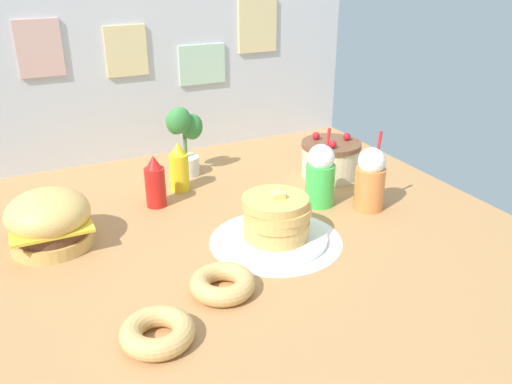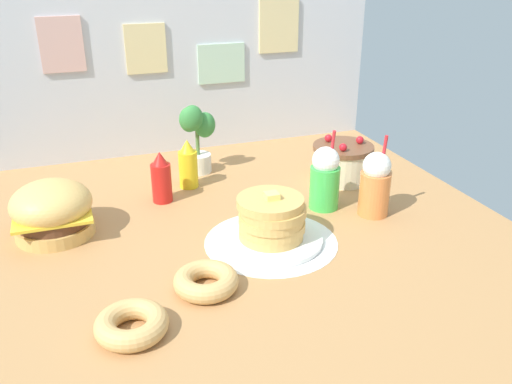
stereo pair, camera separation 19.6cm
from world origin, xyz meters
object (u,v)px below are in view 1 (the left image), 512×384
ketchup_bottle (155,183)px  potted_plant (184,138)px  pancake_stack (276,221)px  donut_chocolate (222,283)px  mustard_bottle (179,168)px  donut_pink_glaze (157,332)px  cream_soda_cup (320,175)px  burger (49,220)px  orange_float_cup (370,179)px  layer_cake (331,159)px

ketchup_bottle → potted_plant: bearing=50.5°
pancake_stack → donut_chocolate: size_ratio=1.83×
mustard_bottle → donut_pink_glaze: size_ratio=1.08×
cream_soda_cup → ketchup_bottle: bearing=155.3°
burger → donut_pink_glaze: (18.04, -64.05, -6.39)cm
mustard_bottle → orange_float_cup: (60.14, -49.01, 2.60)cm
burger → mustard_bottle: bearing=25.3°
ketchup_bottle → mustard_bottle: 16.95cm
ketchup_bottle → mustard_bottle: (13.27, 10.55, 0.00)cm
mustard_bottle → donut_pink_glaze: mustard_bottle is taller
donut_chocolate → cream_soda_cup: bearing=34.2°
burger → layer_cake: 119.81cm
burger → donut_pink_glaze: 66.84cm
pancake_stack → donut_pink_glaze: bearing=-147.4°
ketchup_bottle → donut_chocolate: size_ratio=1.08×
cream_soda_cup → orange_float_cup: size_ratio=1.00×
burger → ketchup_bottle: ketchup_bottle is taller
orange_float_cup → donut_chocolate: (-72.82, -27.62, -9.18)cm
burger → pancake_stack: 76.46cm
ketchup_bottle → donut_chocolate: 66.40cm
donut_chocolate → mustard_bottle: bearing=80.6°
cream_soda_cup → mustard_bottle: bearing=140.3°
layer_cake → orange_float_cup: size_ratio=0.83×
potted_plant → donut_chocolate: bearing=-102.5°
ketchup_bottle → mustard_bottle: bearing=38.5°
mustard_bottle → cream_soda_cup: 58.61cm
burger → orange_float_cup: 116.74cm
donut_chocolate → potted_plant: potted_plant is taller
burger → potted_plant: size_ratio=0.87×
layer_cake → donut_chocolate: 99.73cm
potted_plant → ketchup_bottle: bearing=-129.5°
orange_float_cup → potted_plant: 82.81cm
burger → layer_cake: (119.27, 11.28, -1.48)cm
pancake_stack → mustard_bottle: size_ratio=1.70×
orange_float_cup → potted_plant: potted_plant is taller
mustard_bottle → ketchup_bottle: bearing=-141.5°
pancake_stack → potted_plant: 72.39cm
potted_plant → burger: bearing=-146.8°
orange_float_cup → mustard_bottle: bearing=140.8°
layer_cake → donut_chocolate: bearing=-141.3°
mustard_bottle → pancake_stack: bearing=-74.4°
ketchup_bottle → orange_float_cup: bearing=-27.7°
layer_cake → potted_plant: size_ratio=0.82×
pancake_stack → donut_pink_glaze: 61.82cm
cream_soda_cup → potted_plant: 64.46cm
pancake_stack → ketchup_bottle: (-29.01, 45.88, 2.02)cm
pancake_stack → donut_pink_glaze: (-51.92, -33.24, -4.55)cm
pancake_stack → orange_float_cup: size_ratio=1.13×
ketchup_bottle → potted_plant: (20.94, 25.44, 7.37)cm
burger → mustard_bottle: size_ratio=1.33×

